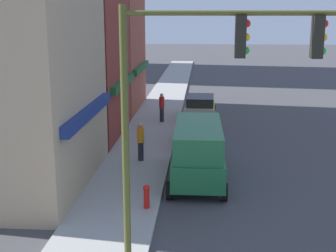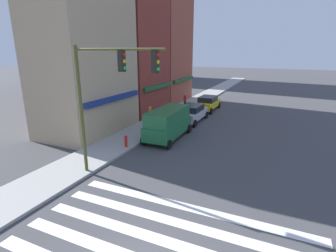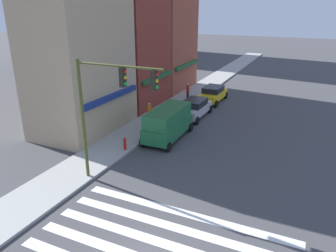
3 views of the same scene
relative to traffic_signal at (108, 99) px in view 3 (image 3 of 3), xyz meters
name	(u,v)px [view 3 (image 3 of 3)]	position (x,y,z in m)	size (l,w,h in m)	color
sidewalk_left	(3,219)	(-4.94, 2.82, -4.87)	(120.00, 3.00, 0.15)	#9E9E99
storefront_row	(132,36)	(13.92, 6.82, 1.68)	(22.66, 5.30, 14.58)	tan
traffic_signal	(108,99)	(0.00, 0.00, 0.00)	(0.32, 4.97, 6.86)	#474C1E
van_green	(168,122)	(7.30, 0.02, -3.66)	(5.03, 2.22, 2.34)	#1E6638
sedan_silver	(194,108)	(12.87, 0.02, -4.10)	(4.43, 2.02, 1.59)	#B7B7BC
sedan_yellow	(213,94)	(18.26, 0.02, -4.10)	(4.44, 2.02, 1.59)	yellow
pedestrian_orange_vest	(150,113)	(9.32, 2.63, -3.87)	(0.32, 0.32, 1.77)	#23232D
pedestrian_red_jacket	(188,91)	(17.17, 2.37, -3.87)	(0.32, 0.32, 1.77)	#23232D
fire_hydrant	(125,143)	(4.00, 1.72, -4.33)	(0.24, 0.24, 0.84)	red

